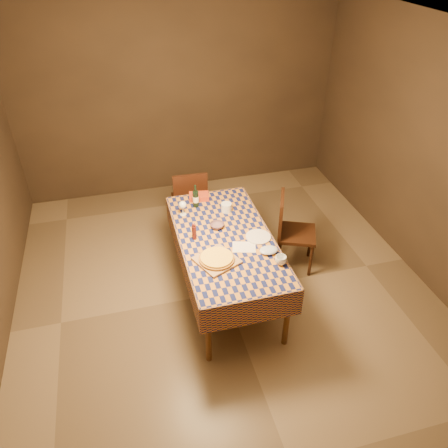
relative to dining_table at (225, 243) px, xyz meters
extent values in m
plane|color=brown|center=(0.00, 0.00, -0.69)|extent=(5.00, 5.00, 0.00)
plane|color=white|center=(0.00, 0.00, 2.01)|extent=(5.00, 5.00, 0.00)
cube|color=#34271D|center=(0.00, 2.50, 0.66)|extent=(4.50, 0.10, 2.70)
cube|color=#34271D|center=(0.00, -2.50, 0.66)|extent=(4.50, 0.10, 2.70)
cube|color=#34271D|center=(2.25, 0.00, 0.66)|extent=(0.10, 5.00, 2.70)
cylinder|color=brown|center=(-0.38, -0.83, -0.32)|extent=(0.06, 0.06, 0.75)
cylinder|color=brown|center=(0.38, -0.83, -0.32)|extent=(0.06, 0.06, 0.75)
cylinder|color=brown|center=(-0.38, 0.83, -0.32)|extent=(0.06, 0.06, 0.75)
cylinder|color=brown|center=(0.38, 0.83, -0.32)|extent=(0.06, 0.06, 0.75)
cube|color=brown|center=(0.00, 0.00, 0.05)|extent=(0.90, 1.80, 0.03)
cube|color=brown|center=(0.00, 0.00, 0.07)|extent=(0.92, 1.82, 0.02)
cube|color=brown|center=(0.00, -0.92, -0.07)|extent=(0.94, 0.01, 0.30)
cube|color=brown|center=(0.00, 0.92, -0.07)|extent=(0.94, 0.01, 0.30)
cube|color=brown|center=(-0.47, 0.00, -0.07)|extent=(0.01, 1.84, 0.30)
cube|color=brown|center=(0.47, 0.00, -0.07)|extent=(0.01, 1.84, 0.30)
cube|color=#A2794C|center=(-0.18, -0.34, 0.09)|extent=(0.46, 0.46, 0.02)
cylinder|color=#995F19|center=(-0.18, -0.34, 0.11)|extent=(0.43, 0.43, 0.02)
cylinder|color=gold|center=(-0.18, -0.34, 0.12)|extent=(0.39, 0.39, 0.01)
cylinder|color=#531813|center=(-0.31, 0.06, 0.15)|extent=(0.06, 0.06, 0.15)
sphere|color=#531813|center=(-0.31, 0.06, 0.25)|extent=(0.03, 0.03, 0.03)
imported|color=#654955|center=(-0.04, 0.19, 0.10)|extent=(0.20, 0.20, 0.05)
cylinder|color=white|center=(-0.34, 0.52, 0.08)|extent=(0.09, 0.09, 0.01)
cylinder|color=white|center=(-0.34, 0.52, 0.12)|extent=(0.01, 0.01, 0.08)
sphere|color=white|center=(-0.34, 0.52, 0.20)|extent=(0.08, 0.08, 0.08)
ellipsoid|color=#430811|center=(-0.34, 0.52, 0.19)|extent=(0.05, 0.05, 0.03)
cylinder|color=black|center=(-0.17, 0.65, 0.17)|extent=(0.07, 0.07, 0.19)
cylinder|color=black|center=(-0.17, 0.65, 0.31)|extent=(0.03, 0.03, 0.08)
cylinder|color=white|center=(-0.17, 0.65, 0.17)|extent=(0.08, 0.08, 0.07)
cylinder|color=white|center=(0.14, 0.46, 0.12)|extent=(0.14, 0.14, 0.10)
cube|color=#B53817|center=(-0.10, 0.80, 0.10)|extent=(0.25, 0.19, 0.06)
cylinder|color=silver|center=(0.32, -0.09, 0.08)|extent=(0.34, 0.34, 0.01)
imported|color=white|center=(0.39, -0.53, 0.12)|extent=(0.13, 0.13, 0.09)
cube|color=silver|center=(0.14, -0.20, 0.08)|extent=(0.27, 0.23, 0.00)
ellipsoid|color=#AFC0E0|center=(0.34, -0.34, 0.10)|extent=(0.20, 0.17, 0.05)
cube|color=black|center=(-0.14, 1.29, -0.24)|extent=(0.44, 0.44, 0.04)
cube|color=black|center=(-0.14, 1.09, 0.01)|extent=(0.42, 0.06, 0.46)
cylinder|color=black|center=(0.05, 1.46, -0.48)|extent=(0.04, 0.04, 0.43)
cylinder|color=black|center=(-0.31, 1.48, -0.48)|extent=(0.04, 0.04, 0.43)
cylinder|color=black|center=(0.04, 1.10, -0.48)|extent=(0.04, 0.04, 0.43)
cylinder|color=black|center=(-0.32, 1.12, -0.48)|extent=(0.04, 0.04, 0.43)
cube|color=black|center=(0.92, 0.27, -0.24)|extent=(0.55, 0.55, 0.04)
cube|color=black|center=(0.74, 0.34, 0.01)|extent=(0.20, 0.40, 0.46)
cylinder|color=black|center=(1.02, 0.03, -0.48)|extent=(0.04, 0.04, 0.43)
cylinder|color=black|center=(1.16, 0.36, -0.48)|extent=(0.04, 0.04, 0.43)
cylinder|color=black|center=(0.69, 0.17, -0.48)|extent=(0.04, 0.04, 0.43)
cylinder|color=black|center=(0.83, 0.50, -0.48)|extent=(0.04, 0.04, 0.43)
camera|label=1|loc=(-0.92, -3.42, 2.74)|focal=35.00mm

